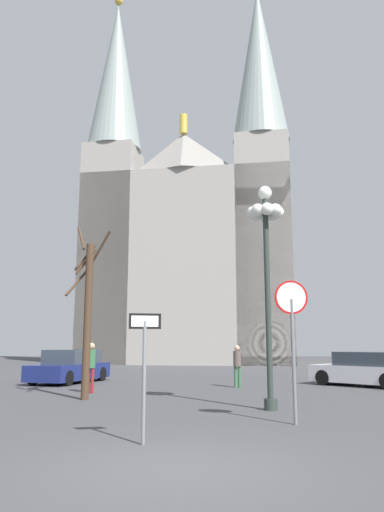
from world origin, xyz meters
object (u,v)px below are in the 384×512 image
(pedestrian_standing, at_px, (91,362))
(stop_sign, at_px, (292,322))
(one_way_arrow_sign, at_px, (144,360))
(parked_car_far_white, at_px, (364,370))
(cathedral, at_px, (189,234))
(pedestrian_walking, at_px, (237,362))
(street_lamp, at_px, (266,242))
(bare_tree, at_px, (87,311))
(parked_car_near_navy, at_px, (70,367))

(pedestrian_standing, bearing_deg, stop_sign, -47.43)
(one_way_arrow_sign, bearing_deg, parked_car_far_white, 56.90)
(cathedral, relative_size, one_way_arrow_sign, 15.53)
(pedestrian_walking, height_order, pedestrian_standing, pedestrian_standing)
(stop_sign, bearing_deg, street_lamp, 95.72)
(one_way_arrow_sign, bearing_deg, pedestrian_walking, 77.79)
(cathedral, height_order, stop_sign, cathedral)
(one_way_arrow_sign, bearing_deg, stop_sign, 35.59)
(street_lamp, relative_size, bare_tree, 1.10)
(one_way_arrow_sign, relative_size, street_lamp, 0.37)
(cathedral, xyz_separation_m, parked_car_far_white, (8.00, -22.96, -11.09))
(bare_tree, bearing_deg, stop_sign, -38.46)
(stop_sign, bearing_deg, cathedral, 95.86)
(parked_car_far_white, xyz_separation_m, pedestrian_standing, (-10.77, -3.00, 0.42))
(street_lamp, xyz_separation_m, parked_car_near_navy, (-7.91, 8.98, -3.90))
(one_way_arrow_sign, bearing_deg, pedestrian_standing, 108.81)
(cathedral, height_order, parked_car_far_white, cathedral)
(stop_sign, bearing_deg, parked_car_near_navy, 125.77)
(street_lamp, distance_m, parked_car_near_navy, 12.59)
(stop_sign, distance_m, pedestrian_standing, 9.12)
(parked_car_far_white, bearing_deg, cathedral, 109.21)
(cathedral, distance_m, pedestrian_walking, 26.06)
(parked_car_near_navy, distance_m, parked_car_far_white, 12.89)
(cathedral, xyz_separation_m, pedestrian_walking, (2.69, -23.59, -10.74))
(cathedral, xyz_separation_m, parked_car_near_navy, (-4.79, -21.33, -11.07))
(parked_car_near_navy, height_order, parked_car_far_white, parked_car_near_navy)
(pedestrian_walking, bearing_deg, parked_car_near_navy, 163.21)
(cathedral, bearing_deg, pedestrian_standing, -96.09)
(parked_car_far_white, xyz_separation_m, pedestrian_walking, (-5.31, -0.63, 0.36))
(cathedral, relative_size, parked_car_near_navy, 7.55)
(parked_car_far_white, height_order, pedestrian_walking, pedestrian_walking)
(parked_car_far_white, relative_size, pedestrian_walking, 2.46)
(parked_car_near_navy, bearing_deg, pedestrian_walking, -16.79)
(stop_sign, xyz_separation_m, pedestrian_standing, (-6.12, 6.66, -1.15))
(parked_car_far_white, bearing_deg, street_lamp, -123.57)
(parked_car_near_navy, bearing_deg, bare_tree, -70.91)
(parked_car_far_white, bearing_deg, stop_sign, -115.68)
(parked_car_near_navy, bearing_deg, street_lamp, -48.65)
(street_lamp, height_order, pedestrian_standing, street_lamp)
(cathedral, height_order, bare_tree, cathedral)
(one_way_arrow_sign, bearing_deg, parked_car_near_navy, 110.46)
(street_lamp, xyz_separation_m, parked_car_far_white, (4.88, 7.36, -3.93))
(one_way_arrow_sign, bearing_deg, cathedral, 90.42)
(pedestrian_walking, bearing_deg, parked_car_far_white, 6.76)
(stop_sign, distance_m, one_way_arrow_sign, 3.89)
(stop_sign, relative_size, one_way_arrow_sign, 1.38)
(one_way_arrow_sign, distance_m, parked_car_near_navy, 14.44)
(cathedral, relative_size, pedestrian_standing, 20.13)
(bare_tree, xyz_separation_m, pedestrian_standing, (-0.29, 2.03, -1.71))
(stop_sign, xyz_separation_m, street_lamp, (-0.23, 2.31, 2.35))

